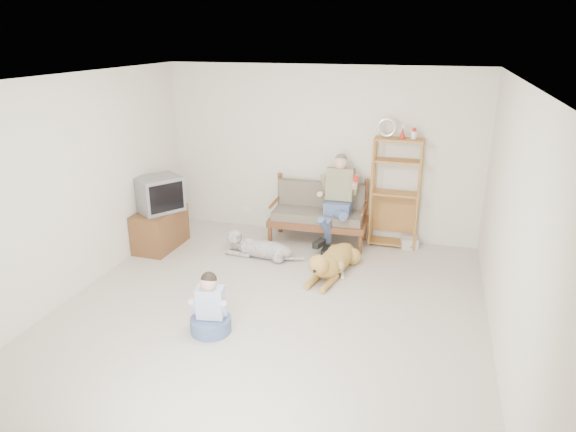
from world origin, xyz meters
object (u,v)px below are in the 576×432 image
(loveseat, at_px, (319,212))
(golden_retriever, at_px, (332,262))
(etagere, at_px, (395,192))
(tv_stand, at_px, (160,229))

(loveseat, distance_m, golden_retriever, 1.26)
(etagere, distance_m, tv_stand, 3.64)
(loveseat, relative_size, tv_stand, 1.66)
(etagere, xyz_separation_m, golden_retriever, (-0.69, -1.29, -0.68))
(loveseat, xyz_separation_m, tv_stand, (-2.30, -0.93, -0.19))
(etagere, bearing_deg, tv_stand, -162.62)
(loveseat, xyz_separation_m, golden_retriever, (0.45, -1.14, -0.30))
(etagere, bearing_deg, golden_retriever, -118.25)
(tv_stand, bearing_deg, etagere, 19.51)
(loveseat, distance_m, tv_stand, 2.48)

